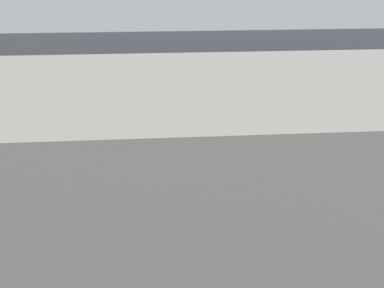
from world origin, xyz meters
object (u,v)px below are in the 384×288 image
object	(u,v)px
moving_hatchback	(262,124)
sign_post	(103,176)
pedestrian	(63,169)
fire_hydrant	(111,191)

from	to	relation	value
moving_hatchback	sign_post	xyz separation A→B (m)	(4.58, 5.02, 0.55)
pedestrian	sign_post	world-z (taller)	sign_post
moving_hatchback	pedestrian	distance (m)	6.43
moving_hatchback	pedestrian	bearing A→B (deg)	27.50
sign_post	moving_hatchback	bearing A→B (deg)	-132.40
moving_hatchback	fire_hydrant	size ratio (longest dim) A/B	5.08
fire_hydrant	sign_post	world-z (taller)	sign_post
sign_post	fire_hydrant	bearing A→B (deg)	-90.84
moving_hatchback	pedestrian	xyz separation A→B (m)	(5.71, 2.97, -0.07)
fire_hydrant	pedestrian	bearing A→B (deg)	-11.44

